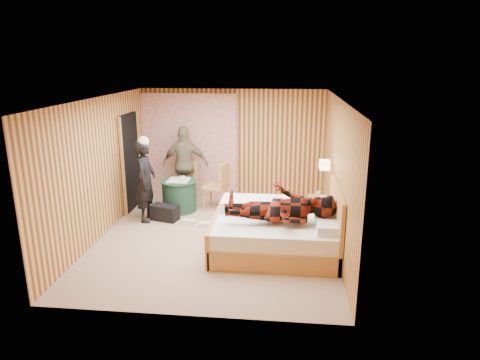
# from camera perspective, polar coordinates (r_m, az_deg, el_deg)

# --- Properties ---
(floor) EXTENTS (4.20, 5.00, 0.01)m
(floor) POSITION_cam_1_polar(r_m,az_deg,el_deg) (7.91, -3.13, -7.60)
(floor) COLOR tan
(floor) RESTS_ON ground
(ceiling) EXTENTS (4.20, 5.00, 0.01)m
(ceiling) POSITION_cam_1_polar(r_m,az_deg,el_deg) (7.28, -3.43, 10.75)
(ceiling) COLOR silver
(ceiling) RESTS_ON wall_back
(wall_back) EXTENTS (4.20, 0.02, 2.50)m
(wall_back) POSITION_cam_1_polar(r_m,az_deg,el_deg) (9.91, -0.98, 4.85)
(wall_back) COLOR #E6B358
(wall_back) RESTS_ON floor
(wall_left) EXTENTS (0.02, 5.00, 2.50)m
(wall_left) POSITION_cam_1_polar(r_m,az_deg,el_deg) (8.10, -18.11, 1.53)
(wall_left) COLOR #E6B358
(wall_left) RESTS_ON floor
(wall_right) EXTENTS (0.02, 5.00, 2.50)m
(wall_right) POSITION_cam_1_polar(r_m,az_deg,el_deg) (7.46, 12.86, 0.75)
(wall_right) COLOR #E6B358
(wall_right) RESTS_ON floor
(curtain) EXTENTS (2.20, 0.08, 2.40)m
(curtain) POSITION_cam_1_polar(r_m,az_deg,el_deg) (10.02, -6.73, 4.57)
(curtain) COLOR beige
(curtain) RESTS_ON floor
(doorway) EXTENTS (0.06, 0.90, 2.05)m
(doorway) POSITION_cam_1_polar(r_m,az_deg,el_deg) (9.39, -14.38, 2.32)
(doorway) COLOR black
(doorway) RESTS_ON floor
(wall_lamp) EXTENTS (0.26, 0.24, 0.16)m
(wall_lamp) POSITION_cam_1_polar(r_m,az_deg,el_deg) (7.87, 11.24, 1.99)
(wall_lamp) COLOR gold
(wall_lamp) RESTS_ON wall_right
(bed) EXTENTS (2.11, 1.67, 1.15)m
(bed) POSITION_cam_1_polar(r_m,az_deg,el_deg) (7.28, 5.08, -6.95)
(bed) COLOR tan
(bed) RESTS_ON floor
(nightstand) EXTENTS (0.41, 0.55, 0.54)m
(nightstand) POSITION_cam_1_polar(r_m,az_deg,el_deg) (8.54, 10.35, -4.02)
(nightstand) COLOR tan
(nightstand) RESTS_ON floor
(round_table) EXTENTS (0.77, 0.77, 0.68)m
(round_table) POSITION_cam_1_polar(r_m,az_deg,el_deg) (9.21, -8.10, -2.02)
(round_table) COLOR #214730
(round_table) RESTS_ON floor
(chair_far) EXTENTS (0.53, 0.53, 0.93)m
(chair_far) POSITION_cam_1_polar(r_m,az_deg,el_deg) (9.72, -7.15, 0.19)
(chair_far) COLOR tan
(chair_far) RESTS_ON floor
(chair_near) EXTENTS (0.56, 0.56, 1.03)m
(chair_near) POSITION_cam_1_polar(r_m,az_deg,el_deg) (9.13, -2.79, -0.36)
(chair_near) COLOR tan
(chair_near) RESTS_ON floor
(duffel_bag) EXTENTS (0.60, 0.43, 0.31)m
(duffel_bag) POSITION_cam_1_polar(r_m,az_deg,el_deg) (8.78, -9.99, -4.30)
(duffel_bag) COLOR black
(duffel_bag) RESTS_ON floor
(sneaker_left) EXTENTS (0.28, 0.16, 0.12)m
(sneaker_left) POSITION_cam_1_polar(r_m,az_deg,el_deg) (8.47, -6.85, -5.63)
(sneaker_left) COLOR silver
(sneaker_left) RESTS_ON floor
(sneaker_right) EXTENTS (0.27, 0.14, 0.11)m
(sneaker_right) POSITION_cam_1_polar(r_m,az_deg,el_deg) (8.30, -4.53, -6.02)
(sneaker_right) COLOR silver
(sneaker_right) RESTS_ON floor
(woman_standing) EXTENTS (0.40, 0.60, 1.64)m
(woman_standing) POSITION_cam_1_polar(r_m,az_deg,el_deg) (8.64, -12.46, -0.14)
(woman_standing) COLOR black
(woman_standing) RESTS_ON floor
(man_at_table) EXTENTS (1.05, 0.54, 1.72)m
(man_at_table) POSITION_cam_1_polar(r_m,az_deg,el_deg) (9.67, -7.31, 2.08)
(man_at_table) COLOR #726A4C
(man_at_table) RESTS_ON floor
(man_on_bed) EXTENTS (0.86, 0.67, 1.77)m
(man_on_bed) POSITION_cam_1_polar(r_m,az_deg,el_deg) (6.83, 5.44, -2.50)
(man_on_bed) COLOR maroon
(man_on_bed) RESTS_ON bed
(book_lower) EXTENTS (0.20, 0.25, 0.02)m
(book_lower) POSITION_cam_1_polar(r_m,az_deg,el_deg) (8.41, 10.46, -2.42)
(book_lower) COLOR silver
(book_lower) RESTS_ON nightstand
(book_upper) EXTENTS (0.19, 0.24, 0.02)m
(book_upper) POSITION_cam_1_polar(r_m,az_deg,el_deg) (8.40, 10.47, -2.29)
(book_upper) COLOR silver
(book_upper) RESTS_ON nightstand
(cup_nightstand) EXTENTS (0.13, 0.13, 0.09)m
(cup_nightstand) POSITION_cam_1_polar(r_m,az_deg,el_deg) (8.57, 10.39, -1.81)
(cup_nightstand) COLOR silver
(cup_nightstand) RESTS_ON nightstand
(cup_table) EXTENTS (0.16, 0.16, 0.10)m
(cup_table) POSITION_cam_1_polar(r_m,az_deg,el_deg) (9.03, -7.65, 0.20)
(cup_table) COLOR silver
(cup_table) RESTS_ON round_table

